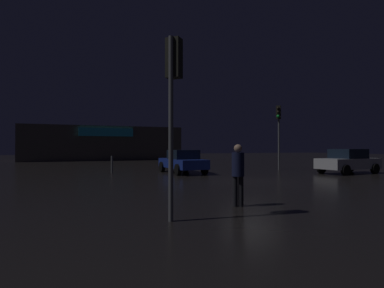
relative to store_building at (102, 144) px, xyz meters
The scene contains 8 objects.
ground_plane 29.79m from the store_building, 83.63° to the right, with size 120.00×120.00×0.00m, color black.
store_building is the anchor object (origin of this frame).
traffic_signal_main 25.61m from the store_building, 68.52° to the right, with size 0.42×0.42×4.56m.
traffic_signal_opposite 35.66m from the store_building, 94.27° to the right, with size 0.42×0.42×4.04m.
car_near 30.24m from the store_building, 68.17° to the right, with size 4.03×2.12×1.50m.
car_far 24.00m from the store_building, 85.17° to the right, with size 1.97×4.37×1.44m.
pedestrian 34.72m from the store_building, 90.82° to the right, with size 0.43×0.43×1.69m.
bollard_kerb_a 22.29m from the store_building, 95.20° to the right, with size 0.12×0.12×1.07m, color #595B60.
Camera 1 is at (-8.26, -12.64, 1.62)m, focal length 29.59 mm.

